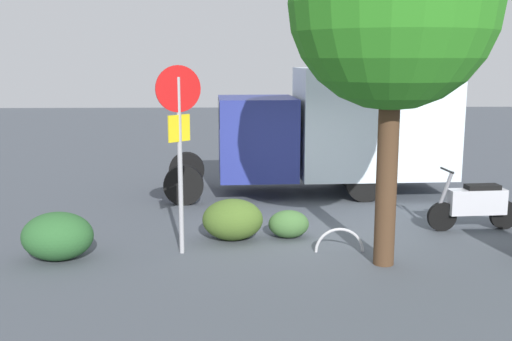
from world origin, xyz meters
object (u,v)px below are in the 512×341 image
stop_sign (179,130)px  motorcycle (476,204)px  box_truck_near (336,126)px  bike_rack_hoop (339,252)px  street_tree (394,6)px

stop_sign → motorcycle: bearing=-167.4°
box_truck_near → bike_rack_hoop: size_ratio=8.14×
box_truck_near → street_tree: (0.05, 5.27, 2.38)m
bike_rack_hoop → box_truck_near: bearing=-98.1°
stop_sign → street_tree: 3.87m
bike_rack_hoop → motorcycle: bearing=-156.0°
box_truck_near → motorcycle: size_ratio=3.82×
box_truck_near → street_tree: street_tree is taller
box_truck_near → stop_sign: 5.70m
motorcycle → bike_rack_hoop: bearing=19.9°
box_truck_near → street_tree: bearing=87.1°
motorcycle → stop_sign: size_ratio=0.57×
stop_sign → street_tree: street_tree is taller
box_truck_near → street_tree: size_ratio=1.23×
box_truck_near → bike_rack_hoop: 4.96m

